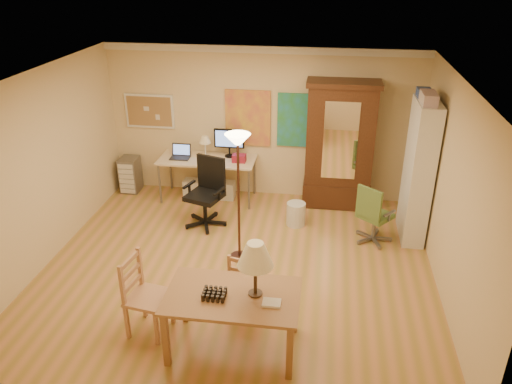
# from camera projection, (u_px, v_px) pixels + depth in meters

# --- Properties ---
(floor) EXTENTS (5.50, 5.50, 0.00)m
(floor) POSITION_uv_depth(u_px,v_px,m) (238.00, 267.00, 7.17)
(floor) COLOR #A4823A
(floor) RESTS_ON ground
(crown_molding) EXTENTS (5.50, 0.08, 0.12)m
(crown_molding) POSITION_uv_depth(u_px,v_px,m) (262.00, 49.00, 8.23)
(crown_molding) COLOR white
(crown_molding) RESTS_ON floor
(corkboard) EXTENTS (0.90, 0.04, 0.62)m
(corkboard) POSITION_uv_depth(u_px,v_px,m) (150.00, 111.00, 9.00)
(corkboard) COLOR #AA7D50
(corkboard) RESTS_ON floor
(art_panel_left) EXTENTS (0.80, 0.04, 1.00)m
(art_panel_left) POSITION_uv_depth(u_px,v_px,m) (248.00, 118.00, 8.78)
(art_panel_left) COLOR yellow
(art_panel_left) RESTS_ON floor
(art_panel_right) EXTENTS (0.75, 0.04, 0.95)m
(art_panel_right) POSITION_uv_depth(u_px,v_px,m) (299.00, 120.00, 8.66)
(art_panel_right) COLOR teal
(art_panel_right) RESTS_ON floor
(dining_table) EXTENTS (1.47, 0.88, 1.37)m
(dining_table) POSITION_uv_depth(u_px,v_px,m) (241.00, 284.00, 5.34)
(dining_table) COLOR brown
(dining_table) RESTS_ON floor
(ladder_chair_back) EXTENTS (0.46, 0.45, 0.85)m
(ladder_chair_back) POSITION_uv_depth(u_px,v_px,m) (247.00, 283.00, 6.14)
(ladder_chair_back) COLOR #AD794F
(ladder_chair_back) RESTS_ON floor
(ladder_chair_left) EXTENTS (0.51, 0.53, 1.00)m
(ladder_chair_left) POSITION_uv_depth(u_px,v_px,m) (146.00, 298.00, 5.78)
(ladder_chair_left) COLOR #AD794F
(ladder_chair_left) RESTS_ON floor
(torchiere_lamp) EXTENTS (0.35, 0.35, 1.92)m
(torchiere_lamp) POSITION_uv_depth(u_px,v_px,m) (238.00, 161.00, 6.73)
(torchiere_lamp) COLOR #3E2319
(torchiere_lamp) RESTS_ON floor
(computer_desk) EXTENTS (1.71, 0.75, 1.29)m
(computer_desk) POSITION_uv_depth(u_px,v_px,m) (210.00, 174.00, 9.01)
(computer_desk) COLOR beige
(computer_desk) RESTS_ON floor
(office_chair_black) EXTENTS (0.70, 0.70, 1.14)m
(office_chair_black) POSITION_uv_depth(u_px,v_px,m) (206.00, 207.00, 8.18)
(office_chair_black) COLOR black
(office_chair_black) RESTS_ON floor
(office_chair_green) EXTENTS (0.62, 0.62, 0.96)m
(office_chair_green) POSITION_uv_depth(u_px,v_px,m) (373.00, 227.00, 7.70)
(office_chair_green) COLOR slate
(office_chair_green) RESTS_ON floor
(drawer_cart) EXTENTS (0.33, 0.39, 0.66)m
(drawer_cart) POSITION_uv_depth(u_px,v_px,m) (130.00, 175.00, 9.34)
(drawer_cart) COLOR slate
(drawer_cart) RESTS_ON floor
(armoire) EXTENTS (1.21, 0.57, 2.22)m
(armoire) POSITION_uv_depth(u_px,v_px,m) (339.00, 153.00, 8.57)
(armoire) COLOR #311B0D
(armoire) RESTS_ON floor
(bookshelf) EXTENTS (0.33, 0.87, 2.18)m
(bookshelf) POSITION_uv_depth(u_px,v_px,m) (418.00, 172.00, 7.52)
(bookshelf) COLOR white
(bookshelf) RESTS_ON floor
(wastebin) EXTENTS (0.31, 0.31, 0.39)m
(wastebin) POSITION_uv_depth(u_px,v_px,m) (296.00, 214.00, 8.21)
(wastebin) COLOR silver
(wastebin) RESTS_ON floor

